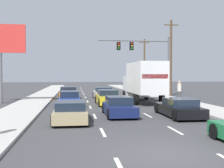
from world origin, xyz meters
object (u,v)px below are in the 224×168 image
at_px(car_orange, 68,93).
at_px(car_black, 179,108).
at_px(car_blue, 70,99).
at_px(car_yellow, 107,98).
at_px(roadside_billboard, 0,46).
at_px(car_silver, 103,93).
at_px(utility_pole_mid, 171,57).
at_px(car_navy, 119,107).
at_px(pedestrian_mid_block, 179,91).
at_px(traffic_signal_mast, 140,52).
at_px(utility_pole_far, 144,64).
at_px(car_tan, 70,112).
at_px(box_truck, 143,80).

distance_m(car_orange, car_black, 15.69).
bearing_deg(car_blue, car_orange, 92.04).
xyz_separation_m(car_yellow, roadside_billboard, (-9.53, 2.28, 4.57)).
height_order(car_silver, utility_pole_mid, utility_pole_mid).
height_order(car_navy, pedestrian_mid_block, pedestrian_mid_block).
bearing_deg(car_blue, car_navy, -63.13).
distance_m(car_blue, car_navy, 7.04).
relative_size(car_blue, traffic_signal_mast, 0.49).
bearing_deg(car_navy, pedestrian_mid_block, 49.24).
distance_m(car_yellow, utility_pole_far, 25.59).
relative_size(car_yellow, traffic_signal_mast, 0.52).
relative_size(car_tan, pedestrian_mid_block, 2.44).
distance_m(car_tan, roadside_billboard, 13.47).
height_order(box_truck, pedestrian_mid_block, box_truck).
relative_size(car_navy, car_black, 0.88).
height_order(roadside_billboard, pedestrian_mid_block, roadside_billboard).
distance_m(box_truck, traffic_signal_mast, 8.69).
bearing_deg(car_tan, car_silver, 77.16).
bearing_deg(car_orange, pedestrian_mid_block, -24.22).
distance_m(car_silver, utility_pole_mid, 10.13).
xyz_separation_m(car_silver, car_yellow, (-0.25, -6.07, 0.03)).
bearing_deg(car_tan, car_yellow, 70.20).
relative_size(car_yellow, roadside_billboard, 0.63).
distance_m(car_tan, box_truck, 12.09).
bearing_deg(pedestrian_mid_block, box_truck, -177.79).
relative_size(car_silver, box_truck, 0.57).
distance_m(car_blue, car_black, 9.86).
bearing_deg(car_tan, utility_pole_far, 69.00).
xyz_separation_m(car_tan, traffic_signal_mast, (8.23, 17.85, 4.90)).
distance_m(car_yellow, car_black, 8.48).
xyz_separation_m(car_yellow, utility_pole_far, (9.24, 23.54, 3.94)).
relative_size(box_truck, car_black, 1.73).
bearing_deg(utility_pole_far, pedestrian_mid_block, -95.43).
bearing_deg(box_truck, car_orange, 145.03).
bearing_deg(roadside_billboard, car_tan, -59.42).
xyz_separation_m(car_yellow, box_truck, (3.54, 1.38, 1.50)).
relative_size(car_silver, car_black, 0.98).
bearing_deg(car_tan, car_navy, 30.02).
relative_size(traffic_signal_mast, roadside_billboard, 1.23).
height_order(box_truck, utility_pole_mid, utility_pole_mid).
bearing_deg(car_blue, utility_pole_mid, 38.40).
distance_m(car_blue, pedestrian_mid_block, 10.62).
xyz_separation_m(car_blue, utility_pole_mid, (12.20, 9.67, 4.24)).
relative_size(car_blue, pedestrian_mid_block, 2.32).
height_order(car_orange, utility_pole_far, utility_pole_far).
bearing_deg(utility_pole_mid, roadside_billboard, -159.74).
relative_size(car_tan, car_navy, 1.11).
bearing_deg(car_yellow, car_orange, 119.05).
height_order(car_yellow, box_truck, box_truck).
bearing_deg(car_orange, box_truck, -34.97).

